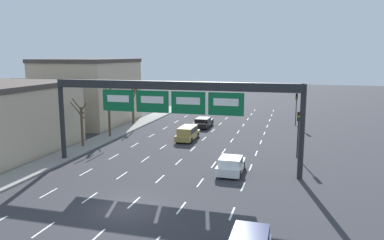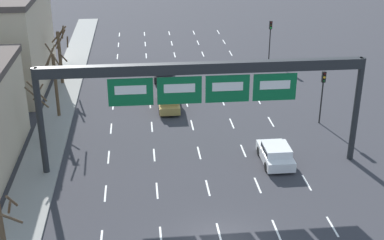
% 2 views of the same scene
% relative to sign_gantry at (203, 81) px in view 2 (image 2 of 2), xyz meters
% --- Properties ---
extents(lane_dashes, '(13.32, 67.00, 0.01)m').
position_rel_sign_gantry_xyz_m(lane_dashes, '(0.00, 4.52, -6.30)').
color(lane_dashes, white).
rests_on(lane_dashes, ground_plane).
extents(sign_gantry, '(21.84, 0.70, 7.55)m').
position_rel_sign_gantry_xyz_m(sign_gantry, '(0.00, 0.00, 0.00)').
color(sign_gantry, '#232628').
rests_on(sign_gantry, ground_plane).
extents(car_white, '(1.97, 3.96, 1.41)m').
position_rel_sign_gantry_xyz_m(car_white, '(5.19, -0.05, -5.55)').
color(car_white, silver).
rests_on(car_white, ground_plane).
extents(suv_gold, '(1.81, 4.68, 1.58)m').
position_rel_sign_gantry_xyz_m(suv_gold, '(-1.70, 10.96, -5.42)').
color(suv_gold, '#A88947').
rests_on(suv_gold, ground_plane).
extents(car_black, '(1.93, 4.62, 1.33)m').
position_rel_sign_gantry_xyz_m(car_black, '(-1.77, 18.89, -5.58)').
color(car_black, black).
rests_on(car_black, ground_plane).
extents(traffic_light_near_gantry, '(0.30, 0.35, 4.48)m').
position_rel_sign_gantry_xyz_m(traffic_light_near_gantry, '(10.51, 6.38, -3.10)').
color(traffic_light_near_gantry, black).
rests_on(traffic_light_near_gantry, ground_plane).
extents(traffic_light_mid_block, '(0.30, 0.35, 4.51)m').
position_rel_sign_gantry_xyz_m(traffic_light_mid_block, '(10.36, 23.69, -3.07)').
color(traffic_light_mid_block, black).
rests_on(traffic_light_mid_block, ground_plane).
extents(tree_bare_closest, '(2.05, 2.03, 4.69)m').
position_rel_sign_gantry_xyz_m(tree_bare_closest, '(-11.15, -9.79, -3.68)').
color(tree_bare_closest, brown).
rests_on(tree_bare_closest, sidewalk_left).
extents(tree_bare_second, '(1.90, 1.88, 6.45)m').
position_rel_sign_gantry_xyz_m(tree_bare_second, '(-11.05, 9.90, -2.87)').
color(tree_bare_second, brown).
rests_on(tree_bare_second, sidewalk_left).
extents(tree_bare_third, '(1.83, 1.77, 5.80)m').
position_rel_sign_gantry_xyz_m(tree_bare_third, '(-11.66, 18.31, -3.03)').
color(tree_bare_third, brown).
rests_on(tree_bare_third, sidewalk_left).
extents(tree_bare_furthest, '(1.58, 1.35, 5.19)m').
position_rel_sign_gantry_xyz_m(tree_bare_furthest, '(-11.56, 4.60, -3.64)').
color(tree_bare_furthest, brown).
rests_on(tree_bare_furthest, sidewalk_left).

